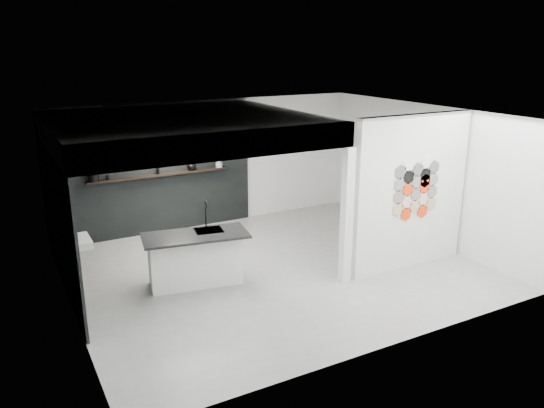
% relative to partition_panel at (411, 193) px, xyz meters
% --- Properties ---
extents(floor, '(7.00, 6.00, 0.01)m').
position_rel_partition_panel_xyz_m(floor, '(-2.23, 1.00, -1.40)').
color(floor, gray).
extents(partition_panel, '(2.45, 0.15, 2.80)m').
position_rel_partition_panel_xyz_m(partition_panel, '(0.00, 0.00, 0.00)').
color(partition_panel, silver).
rests_on(partition_panel, floor).
extents(bay_clad_back, '(4.40, 0.04, 2.35)m').
position_rel_partition_panel_xyz_m(bay_clad_back, '(-3.52, 3.97, -0.22)').
color(bay_clad_back, black).
rests_on(bay_clad_back, floor).
extents(bay_clad_left, '(0.04, 4.00, 2.35)m').
position_rel_partition_panel_xyz_m(bay_clad_left, '(-5.70, 2.00, -0.22)').
color(bay_clad_left, black).
rests_on(bay_clad_left, floor).
extents(bulkhead, '(4.40, 4.00, 0.40)m').
position_rel_partition_panel_xyz_m(bulkhead, '(-3.52, 2.00, 1.15)').
color(bulkhead, silver).
rests_on(bulkhead, corner_column).
extents(corner_column, '(0.16, 0.16, 2.35)m').
position_rel_partition_panel_xyz_m(corner_column, '(-1.41, 0.00, -0.22)').
color(corner_column, silver).
rests_on(corner_column, floor).
extents(fascia_beam, '(4.40, 0.16, 0.40)m').
position_rel_partition_panel_xyz_m(fascia_beam, '(-3.52, 0.08, 1.15)').
color(fascia_beam, silver).
rests_on(fascia_beam, corner_column).
extents(wall_basin, '(0.40, 0.60, 0.12)m').
position_rel_partition_panel_xyz_m(wall_basin, '(-5.46, 1.80, -0.55)').
color(wall_basin, silver).
rests_on(wall_basin, bay_clad_left).
extents(display_shelf, '(3.00, 0.15, 0.04)m').
position_rel_partition_panel_xyz_m(display_shelf, '(-3.43, 3.87, -0.10)').
color(display_shelf, black).
rests_on(display_shelf, bay_clad_back).
extents(kitchen_island, '(1.84, 1.05, 1.40)m').
position_rel_partition_panel_xyz_m(kitchen_island, '(-3.70, 1.12, -0.93)').
color(kitchen_island, silver).
rests_on(kitchen_island, floor).
extents(stockpot, '(0.23, 0.23, 0.17)m').
position_rel_partition_panel_xyz_m(stockpot, '(-4.78, 3.87, 0.00)').
color(stockpot, black).
rests_on(stockpot, display_shelf).
extents(kettle, '(0.23, 0.23, 0.17)m').
position_rel_partition_panel_xyz_m(kettle, '(-2.72, 3.87, 0.00)').
color(kettle, black).
rests_on(kettle, display_shelf).
extents(glass_bowl, '(0.19, 0.19, 0.11)m').
position_rel_partition_panel_xyz_m(glass_bowl, '(-2.08, 3.87, -0.03)').
color(glass_bowl, gray).
rests_on(glass_bowl, display_shelf).
extents(glass_vase, '(0.11, 0.11, 0.13)m').
position_rel_partition_panel_xyz_m(glass_vase, '(-2.08, 3.87, -0.01)').
color(glass_vase, gray).
rests_on(glass_vase, display_shelf).
extents(bottle_dark, '(0.08, 0.08, 0.16)m').
position_rel_partition_panel_xyz_m(bottle_dark, '(-3.46, 3.87, -0.00)').
color(bottle_dark, black).
rests_on(bottle_dark, display_shelf).
extents(utensil_cup, '(0.08, 0.08, 0.09)m').
position_rel_partition_panel_xyz_m(utensil_cup, '(-4.50, 3.87, -0.04)').
color(utensil_cup, black).
rests_on(utensil_cup, display_shelf).
extents(hex_tile_cluster, '(1.04, 0.02, 1.16)m').
position_rel_partition_panel_xyz_m(hex_tile_cluster, '(0.03, -0.09, 0.10)').
color(hex_tile_cluster, tan).
rests_on(hex_tile_cluster, partition_panel).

